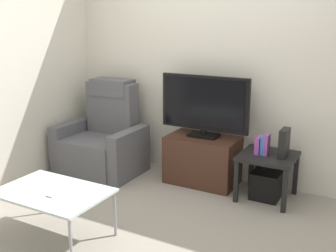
{
  "coord_description": "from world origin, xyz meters",
  "views": [
    {
      "loc": [
        1.66,
        -3.08,
        1.78
      ],
      "look_at": [
        -0.32,
        0.5,
        0.7
      ],
      "focal_mm": 43.44,
      "sensor_mm": 36.0,
      "label": 1
    }
  ],
  "objects_px": {
    "tv_stand": "(202,160)",
    "cell_phone": "(56,193)",
    "recliner_armchair": "(103,140)",
    "subwoofer_box": "(266,185)",
    "book_rightmost": "(267,145)",
    "television": "(204,105)",
    "book_leftmost": "(258,145)",
    "side_table": "(268,162)",
    "game_console": "(284,143)",
    "book_middle": "(264,145)",
    "coffee_table": "(53,194)"
  },
  "relations": [
    {
      "from": "subwoofer_box",
      "to": "book_rightmost",
      "type": "height_order",
      "value": "book_rightmost"
    },
    {
      "from": "recliner_armchair",
      "to": "cell_phone",
      "type": "xyz_separation_m",
      "value": [
        0.7,
        -1.52,
        0.05
      ]
    },
    {
      "from": "tv_stand",
      "to": "coffee_table",
      "type": "bearing_deg",
      "value": -109.01
    },
    {
      "from": "side_table",
      "to": "game_console",
      "type": "relative_size",
      "value": 1.92
    },
    {
      "from": "subwoofer_box",
      "to": "book_middle",
      "type": "distance_m",
      "value": 0.42
    },
    {
      "from": "tv_stand",
      "to": "book_leftmost",
      "type": "xyz_separation_m",
      "value": [
        0.64,
        -0.08,
        0.29
      ]
    },
    {
      "from": "tv_stand",
      "to": "side_table",
      "type": "relative_size",
      "value": 1.43
    },
    {
      "from": "book_leftmost",
      "to": "book_rightmost",
      "type": "xyz_separation_m",
      "value": [
        0.09,
        0.0,
        0.02
      ]
    },
    {
      "from": "cell_phone",
      "to": "game_console",
      "type": "bearing_deg",
      "value": 52.15
    },
    {
      "from": "book_leftmost",
      "to": "coffee_table",
      "type": "bearing_deg",
      "value": -127.27
    },
    {
      "from": "tv_stand",
      "to": "book_middle",
      "type": "bearing_deg",
      "value": -6.51
    },
    {
      "from": "recliner_armchair",
      "to": "game_console",
      "type": "bearing_deg",
      "value": 12.72
    },
    {
      "from": "television",
      "to": "book_middle",
      "type": "bearing_deg",
      "value": -8.05
    },
    {
      "from": "tv_stand",
      "to": "book_rightmost",
      "type": "distance_m",
      "value": 0.79
    },
    {
      "from": "book_rightmost",
      "to": "television",
      "type": "bearing_deg",
      "value": 172.31
    },
    {
      "from": "recliner_armchair",
      "to": "book_leftmost",
      "type": "distance_m",
      "value": 1.87
    },
    {
      "from": "book_leftmost",
      "to": "book_rightmost",
      "type": "bearing_deg",
      "value": 0.0
    },
    {
      "from": "recliner_armchair",
      "to": "subwoofer_box",
      "type": "relative_size",
      "value": 3.84
    },
    {
      "from": "recliner_armchair",
      "to": "game_console",
      "type": "xyz_separation_m",
      "value": [
        2.1,
        0.15,
        0.24
      ]
    },
    {
      "from": "side_table",
      "to": "subwoofer_box",
      "type": "xyz_separation_m",
      "value": [
        0.0,
        0.0,
        -0.25
      ]
    },
    {
      "from": "tv_stand",
      "to": "book_middle",
      "type": "relative_size",
      "value": 4.14
    },
    {
      "from": "television",
      "to": "book_rightmost",
      "type": "relative_size",
      "value": 4.74
    },
    {
      "from": "book_leftmost",
      "to": "cell_phone",
      "type": "height_order",
      "value": "book_leftmost"
    },
    {
      "from": "television",
      "to": "cell_phone",
      "type": "bearing_deg",
      "value": -106.48
    },
    {
      "from": "book_leftmost",
      "to": "coffee_table",
      "type": "xyz_separation_m",
      "value": [
        -1.22,
        -1.61,
        -0.16
      ]
    },
    {
      "from": "book_rightmost",
      "to": "cell_phone",
      "type": "relative_size",
      "value": 1.41
    },
    {
      "from": "tv_stand",
      "to": "cell_phone",
      "type": "distance_m",
      "value": 1.8
    },
    {
      "from": "tv_stand",
      "to": "game_console",
      "type": "bearing_deg",
      "value": -3.19
    },
    {
      "from": "game_console",
      "to": "subwoofer_box",
      "type": "bearing_deg",
      "value": -176.05
    },
    {
      "from": "game_console",
      "to": "recliner_armchair",
      "type": "bearing_deg",
      "value": -175.84
    },
    {
      "from": "side_table",
      "to": "book_leftmost",
      "type": "height_order",
      "value": "book_leftmost"
    },
    {
      "from": "subwoofer_box",
      "to": "book_leftmost",
      "type": "height_order",
      "value": "book_leftmost"
    },
    {
      "from": "television",
      "to": "recliner_armchair",
      "type": "relative_size",
      "value": 0.92
    },
    {
      "from": "subwoofer_box",
      "to": "game_console",
      "type": "relative_size",
      "value": 1.0
    },
    {
      "from": "recliner_armchair",
      "to": "subwoofer_box",
      "type": "distance_m",
      "value": 1.97
    },
    {
      "from": "tv_stand",
      "to": "cell_phone",
      "type": "bearing_deg",
      "value": -106.65
    },
    {
      "from": "book_leftmost",
      "to": "game_console",
      "type": "relative_size",
      "value": 0.61
    },
    {
      "from": "book_rightmost",
      "to": "coffee_table",
      "type": "height_order",
      "value": "book_rightmost"
    },
    {
      "from": "tv_stand",
      "to": "book_leftmost",
      "type": "bearing_deg",
      "value": -7.06
    },
    {
      "from": "game_console",
      "to": "side_table",
      "type": "bearing_deg",
      "value": -176.05
    },
    {
      "from": "book_leftmost",
      "to": "book_middle",
      "type": "bearing_deg",
      "value": 0.0
    },
    {
      "from": "television",
      "to": "book_rightmost",
      "type": "bearing_deg",
      "value": -7.69
    },
    {
      "from": "recliner_armchair",
      "to": "side_table",
      "type": "height_order",
      "value": "recliner_armchair"
    },
    {
      "from": "tv_stand",
      "to": "recliner_armchair",
      "type": "distance_m",
      "value": 1.23
    },
    {
      "from": "television",
      "to": "coffee_table",
      "type": "distance_m",
      "value": 1.87
    },
    {
      "from": "book_leftmost",
      "to": "game_console",
      "type": "distance_m",
      "value": 0.25
    },
    {
      "from": "book_rightmost",
      "to": "side_table",
      "type": "bearing_deg",
      "value": 56.77
    },
    {
      "from": "subwoofer_box",
      "to": "coffee_table",
      "type": "distance_m",
      "value": 2.11
    },
    {
      "from": "side_table",
      "to": "book_middle",
      "type": "relative_size",
      "value": 2.89
    },
    {
      "from": "book_rightmost",
      "to": "game_console",
      "type": "xyz_separation_m",
      "value": [
        0.16,
        0.03,
        0.04
      ]
    }
  ]
}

